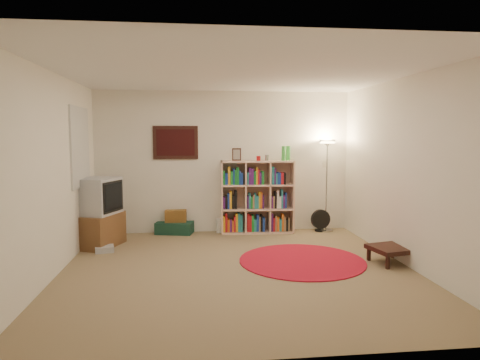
# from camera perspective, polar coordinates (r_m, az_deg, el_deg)

# --- Properties ---
(room) EXTENTS (4.54, 4.54, 2.54)m
(room) POSITION_cam_1_polar(r_m,az_deg,el_deg) (5.44, -0.97, 1.05)
(room) COLOR #856E4E
(room) RESTS_ON ground
(bookshelf) EXTENTS (1.30, 0.42, 1.54)m
(bookshelf) POSITION_cam_1_polar(r_m,az_deg,el_deg) (7.59, 2.17, -2.40)
(bookshelf) COLOR beige
(bookshelf) RESTS_ON ground
(floor_lamp) EXTENTS (0.38, 0.38, 1.65)m
(floor_lamp) POSITION_cam_1_polar(r_m,az_deg,el_deg) (7.77, 11.54, 3.23)
(floor_lamp) COLOR #9A9C9F
(floor_lamp) RESTS_ON ground
(floor_fan) EXTENTS (0.35, 0.20, 0.40)m
(floor_fan) POSITION_cam_1_polar(r_m,az_deg,el_deg) (7.85, 10.68, -5.32)
(floor_fan) COLOR black
(floor_fan) RESTS_ON ground
(tv_stand) EXTENTS (0.75, 0.87, 1.07)m
(tv_stand) POSITION_cam_1_polar(r_m,az_deg,el_deg) (7.01, -18.28, -4.26)
(tv_stand) COLOR brown
(tv_stand) RESTS_ON ground
(dvd_box) EXTENTS (0.31, 0.27, 0.09)m
(dvd_box) POSITION_cam_1_polar(r_m,az_deg,el_deg) (6.74, -17.62, -8.75)
(dvd_box) COLOR #B5B4B9
(dvd_box) RESTS_ON ground
(suitcase) EXTENTS (0.71, 0.54, 0.20)m
(suitcase) POSITION_cam_1_polar(r_m,az_deg,el_deg) (7.71, -8.65, -6.25)
(suitcase) COLOR #14372A
(suitcase) RESTS_ON ground
(wicker_basket) EXTENTS (0.38, 0.28, 0.21)m
(wicker_basket) POSITION_cam_1_polar(r_m,az_deg,el_deg) (7.67, -8.53, -4.72)
(wicker_basket) COLOR brown
(wicker_basket) RESTS_ON suitcase
(paper_towel) EXTENTS (0.13, 0.13, 0.25)m
(paper_towel) POSITION_cam_1_polar(r_m,az_deg,el_deg) (7.65, -2.74, -6.10)
(paper_towel) COLOR silver
(paper_towel) RESTS_ON ground
(red_rug) EXTENTS (1.73, 1.73, 0.02)m
(red_rug) POSITION_cam_1_polar(r_m,az_deg,el_deg) (6.05, 8.26, -10.58)
(red_rug) COLOR maroon
(red_rug) RESTS_ON ground
(side_table) EXTENTS (0.60, 0.60, 0.23)m
(side_table) POSITION_cam_1_polar(r_m,az_deg,el_deg) (6.19, 19.46, -8.70)
(side_table) COLOR black
(side_table) RESTS_ON ground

